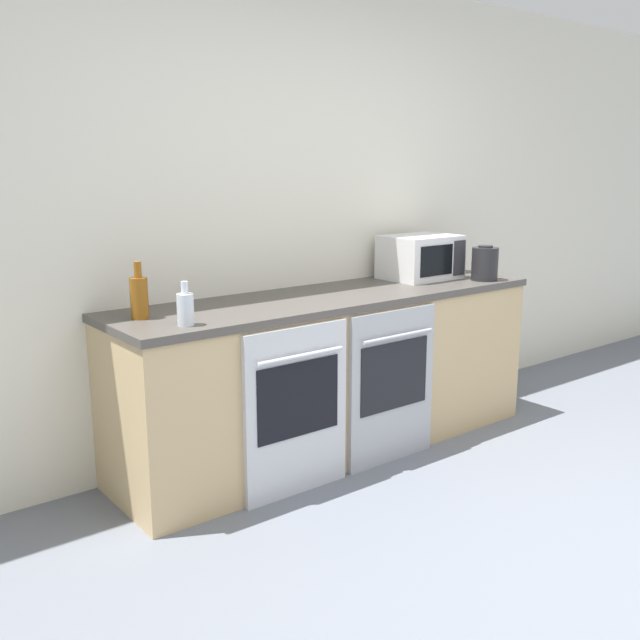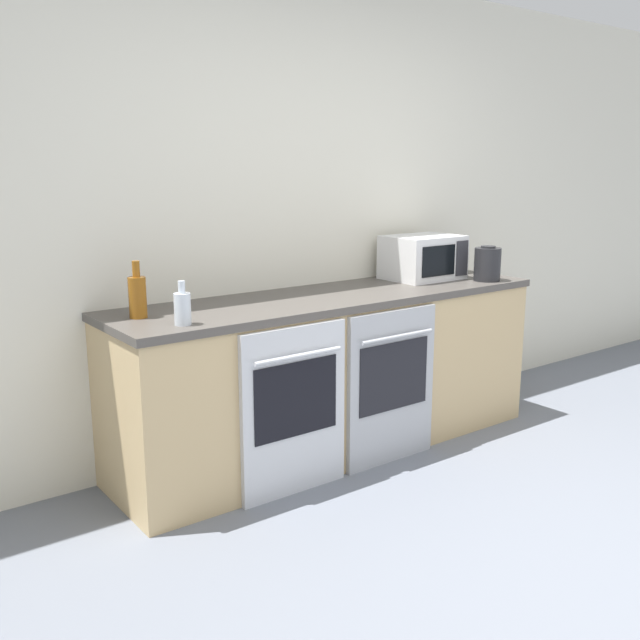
{
  "view_description": "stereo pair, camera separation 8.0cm",
  "coord_description": "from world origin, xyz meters",
  "px_view_note": "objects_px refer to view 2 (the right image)",
  "views": [
    {
      "loc": [
        -2.39,
        -1.17,
        1.57
      ],
      "look_at": [
        -0.09,
        1.77,
        0.75
      ],
      "focal_mm": 40.0,
      "sensor_mm": 36.0,
      "label": 1
    },
    {
      "loc": [
        -2.32,
        -1.22,
        1.57
      ],
      "look_at": [
        -0.09,
        1.77,
        0.75
      ],
      "focal_mm": 40.0,
      "sensor_mm": 36.0,
      "label": 2
    }
  ],
  "objects_px": {
    "bottle_amber": "(137,296)",
    "bottle_clear": "(182,308)",
    "oven_right": "(392,386)",
    "microwave": "(423,257)",
    "oven_left": "(295,410)",
    "kettle": "(487,264)"
  },
  "relations": [
    {
      "from": "microwave",
      "to": "bottle_amber",
      "type": "relative_size",
      "value": 1.69
    },
    {
      "from": "oven_right",
      "to": "bottle_amber",
      "type": "xyz_separation_m",
      "value": [
        -1.22,
        0.39,
        0.56
      ]
    },
    {
      "from": "bottle_clear",
      "to": "oven_left",
      "type": "bearing_deg",
      "value": -14.88
    },
    {
      "from": "kettle",
      "to": "bottle_amber",
      "type": "bearing_deg",
      "value": 173.11
    },
    {
      "from": "oven_right",
      "to": "bottle_amber",
      "type": "height_order",
      "value": "bottle_amber"
    },
    {
      "from": "bottle_amber",
      "to": "kettle",
      "type": "height_order",
      "value": "bottle_amber"
    },
    {
      "from": "microwave",
      "to": "kettle",
      "type": "relative_size",
      "value": 2.11
    },
    {
      "from": "bottle_amber",
      "to": "bottle_clear",
      "type": "distance_m",
      "value": 0.27
    },
    {
      "from": "kettle",
      "to": "oven_left",
      "type": "bearing_deg",
      "value": -174.93
    },
    {
      "from": "oven_left",
      "to": "oven_right",
      "type": "bearing_deg",
      "value": 0.0
    },
    {
      "from": "oven_left",
      "to": "kettle",
      "type": "height_order",
      "value": "kettle"
    },
    {
      "from": "bottle_amber",
      "to": "bottle_clear",
      "type": "bearing_deg",
      "value": -69.08
    },
    {
      "from": "oven_right",
      "to": "bottle_clear",
      "type": "xyz_separation_m",
      "value": [
        -1.12,
        0.13,
        0.54
      ]
    },
    {
      "from": "kettle",
      "to": "oven_right",
      "type": "bearing_deg",
      "value": -171.35
    },
    {
      "from": "oven_left",
      "to": "kettle",
      "type": "distance_m",
      "value": 1.61
    },
    {
      "from": "oven_right",
      "to": "kettle",
      "type": "xyz_separation_m",
      "value": [
        0.88,
        0.13,
        0.56
      ]
    },
    {
      "from": "oven_right",
      "to": "bottle_clear",
      "type": "height_order",
      "value": "bottle_clear"
    },
    {
      "from": "oven_right",
      "to": "microwave",
      "type": "bearing_deg",
      "value": 34.06
    },
    {
      "from": "bottle_amber",
      "to": "oven_right",
      "type": "bearing_deg",
      "value": -17.6
    },
    {
      "from": "bottle_clear",
      "to": "kettle",
      "type": "distance_m",
      "value": 2.0
    },
    {
      "from": "kettle",
      "to": "microwave",
      "type": "bearing_deg",
      "value": 131.85
    },
    {
      "from": "oven_right",
      "to": "microwave",
      "type": "height_order",
      "value": "microwave"
    }
  ]
}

